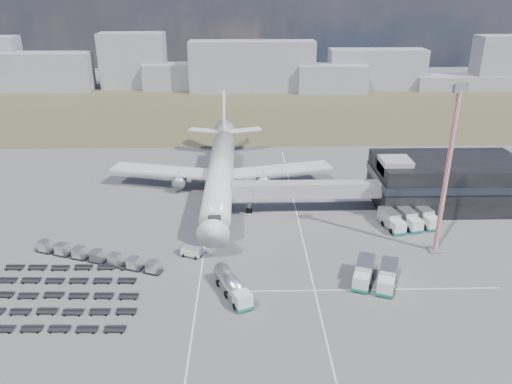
{
  "coord_description": "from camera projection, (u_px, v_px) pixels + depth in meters",
  "views": [
    {
      "loc": [
        5.33,
        -72.83,
        43.92
      ],
      "look_at": [
        7.65,
        21.97,
        4.0
      ],
      "focal_mm": 35.0,
      "sensor_mm": 36.0,
      "label": 1
    }
  ],
  "objects": [
    {
      "name": "grass_strip",
      "position": [
        230.0,
        110.0,
        185.38
      ],
      "size": [
        420.0,
        90.0,
        0.01
      ],
      "primitive_type": "cube",
      "color": "brown",
      "rests_on": "ground"
    },
    {
      "name": "skyline",
      "position": [
        233.0,
        69.0,
        217.79
      ],
      "size": [
        304.69,
        26.53,
        23.81
      ],
      "color": "gray",
      "rests_on": "ground"
    },
    {
      "name": "airliner",
      "position": [
        221.0,
        169.0,
        111.81
      ],
      "size": [
        51.59,
        64.53,
        17.62
      ],
      "color": "silver",
      "rests_on": "ground"
    },
    {
      "name": "jet_bridge",
      "position": [
        297.0,
        190.0,
        101.24
      ],
      "size": [
        30.3,
        3.8,
        7.05
      ],
      "color": "#939399",
      "rests_on": "ground"
    },
    {
      "name": "ground",
      "position": [
        214.0,
        265.0,
        84.03
      ],
      "size": [
        420.0,
        420.0,
        0.0
      ],
      "primitive_type": "plane",
      "color": "#565659",
      "rests_on": "ground"
    },
    {
      "name": "uld_row",
      "position": [
        97.0,
        256.0,
        84.46
      ],
      "size": [
        23.49,
        10.12,
        1.89
      ],
      "rotation": [
        0.0,
        0.0,
        -0.35
      ],
      "color": "black",
      "rests_on": "ground"
    },
    {
      "name": "terminal",
      "position": [
        446.0,
        181.0,
        105.15
      ],
      "size": [
        30.4,
        16.4,
        11.0
      ],
      "color": "black",
      "rests_on": "ground"
    },
    {
      "name": "service_trucks_near",
      "position": [
        376.0,
        274.0,
        78.21
      ],
      "size": [
        8.52,
        9.23,
        3.02
      ],
      "rotation": [
        0.0,
        0.0,
        -0.37
      ],
      "color": "silver",
      "rests_on": "ground"
    },
    {
      "name": "pushback_tug",
      "position": [
        192.0,
        252.0,
        86.45
      ],
      "size": [
        3.85,
        3.02,
        1.51
      ],
      "primitive_type": "cube",
      "rotation": [
        0.0,
        0.0,
        -0.38
      ],
      "color": "silver",
      "rests_on": "ground"
    },
    {
      "name": "lane_markings",
      "position": [
        271.0,
        255.0,
        87.01
      ],
      "size": [
        47.12,
        110.0,
        0.01
      ],
      "color": "silver",
      "rests_on": "ground"
    },
    {
      "name": "floodlight_mast",
      "position": [
        447.0,
        173.0,
        82.7
      ],
      "size": [
        2.79,
        2.28,
        29.52
      ],
      "rotation": [
        0.0,
        0.0,
        0.39
      ],
      "color": "red",
      "rests_on": "ground"
    },
    {
      "name": "fuel_tanker",
      "position": [
        233.0,
        286.0,
        75.26
      ],
      "size": [
        6.29,
        10.08,
        3.21
      ],
      "rotation": [
        0.0,
        0.0,
        0.42
      ],
      "color": "silver",
      "rests_on": "ground"
    },
    {
      "name": "baggage_dollies",
      "position": [
        53.0,
        296.0,
        75.04
      ],
      "size": [
        26.95,
        18.18,
        0.69
      ],
      "rotation": [
        0.0,
        0.0,
        -0.03
      ],
      "color": "black",
      "rests_on": "ground"
    },
    {
      "name": "service_trucks_far",
      "position": [
        408.0,
        218.0,
        96.85
      ],
      "size": [
        11.04,
        9.25,
        2.95
      ],
      "rotation": [
        0.0,
        0.0,
        0.22
      ],
      "color": "silver",
      "rests_on": "ground"
    },
    {
      "name": "catering_truck",
      "position": [
        237.0,
        187.0,
        112.09
      ],
      "size": [
        2.84,
        6.01,
        2.68
      ],
      "rotation": [
        0.0,
        0.0,
        0.08
      ],
      "color": "silver",
      "rests_on": "ground"
    }
  ]
}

